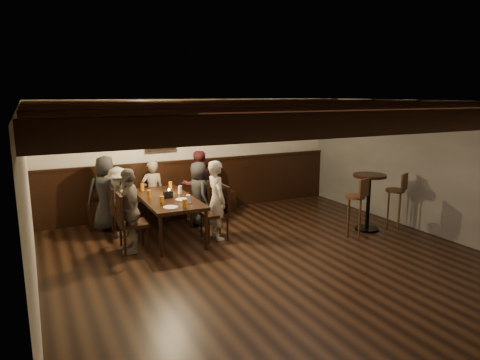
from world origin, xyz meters
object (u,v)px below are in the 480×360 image
chair_left_far (133,234)px  person_bench_left (106,193)px  person_bench_centre (153,191)px  bar_stool_right (394,208)px  dining_table (167,201)px  chair_right_far (215,223)px  person_right_far (217,200)px  chair_right_near (198,211)px  chair_left_near (122,220)px  person_left_far (129,211)px  bar_stool_left (354,215)px  person_bench_right (198,185)px  high_top_table (369,194)px  person_right_near (199,194)px  person_left_near (119,202)px

chair_left_far → person_bench_left: bearing=-172.4°
person_bench_centre → bar_stool_right: 4.65m
dining_table → chair_left_far: 0.93m
chair_right_far → person_right_far: size_ratio=0.68×
dining_table → person_bench_left: 1.27m
chair_right_near → bar_stool_right: size_ratio=0.83×
chair_left_near → bar_stool_right: (4.66, -1.89, 0.13)m
person_left_far → person_right_far: size_ratio=0.99×
person_left_far → bar_stool_left: size_ratio=1.27×
chair_right_far → bar_stool_right: 3.38m
person_bench_right → high_top_table: 3.33m
person_bench_left → person_bench_centre: bearing=-170.5°
chair_right_far → dining_table: bearing=58.0°
chair_left_far → chair_right_near: chair_left_far is taller
person_bench_centre → person_right_near: bearing=141.3°
person_bench_centre → person_left_far: 1.68m
person_bench_right → person_left_near: person_bench_right is taller
chair_right_far → person_left_near: size_ratio=0.76×
person_bench_right → person_bench_left: bearing=-0.0°
person_bench_left → bar_stool_left: 4.53m
dining_table → bar_stool_right: 4.21m
chair_right_far → chair_left_near: bearing=58.0°
person_left_far → chair_right_far: bearing=90.0°
bar_stool_left → high_top_table: bearing=3.5°
chair_right_near → person_bench_right: 0.64m
person_left_far → person_right_far: person_right_far is taller
chair_left_far → person_right_near: 1.75m
person_right_far → chair_right_far: bearing=90.0°
person_bench_right → person_left_far: bearing=39.3°
bar_stool_left → chair_right_near: bearing=120.1°
dining_table → person_bench_left: size_ratio=1.38×
person_right_near → person_right_far: 0.90m
person_bench_left → person_right_near: person_bench_left is taller
person_left_near → person_right_near: (1.50, -0.02, -0.00)m
person_bench_left → chair_right_near: bearing=164.5°
person_bench_left → person_right_far: bearing=140.7°
chair_right_near → person_bench_left: (-1.61, 0.47, 0.43)m
chair_right_near → high_top_table: (2.72, -1.72, 0.42)m
person_bench_right → person_left_near: size_ratio=1.11×
chair_right_near → person_left_near: size_ratio=0.71×
chair_right_far → bar_stool_right: bearing=-105.9°
chair_left_far → bar_stool_right: 4.78m
person_bench_left → person_right_far: person_bench_left is taller
person_bench_centre → person_left_near: person_left_near is taller
chair_right_far → person_left_near: bearing=58.5°
chair_left_near → chair_right_near: chair_left_near is taller
bar_stool_left → person_left_far: bearing=145.3°
chair_right_far → person_right_near: person_right_near is taller
person_bench_centre → person_right_far: 1.68m
chair_right_far → person_bench_right: bearing=-7.6°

